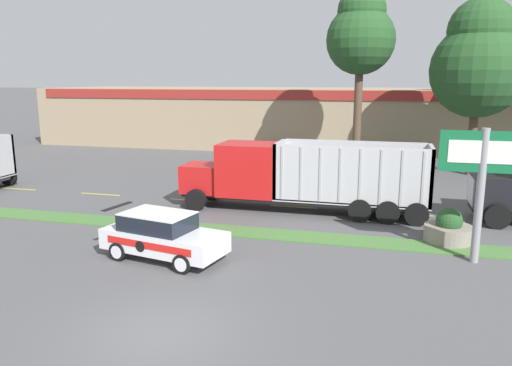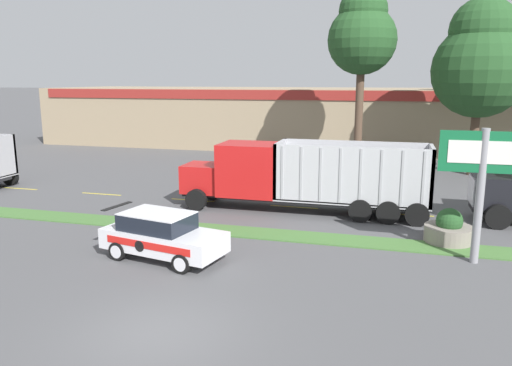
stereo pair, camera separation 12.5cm
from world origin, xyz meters
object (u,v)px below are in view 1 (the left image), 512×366
dump_truck_mid (278,177)px  stone_planter (448,230)px  rally_car (162,235)px  store_sign_post (482,168)px

dump_truck_mid → stone_planter: dump_truck_mid is taller
dump_truck_mid → rally_car: dump_truck_mid is taller
rally_car → stone_planter: bearing=24.1°
store_sign_post → dump_truck_mid: bearing=147.3°
store_sign_post → stone_planter: store_sign_post is taller
store_sign_post → stone_planter: bearing=108.0°
rally_car → store_sign_post: (10.59, 2.44, 2.46)m
dump_truck_mid → store_sign_post: size_ratio=2.54×
rally_car → stone_planter: rally_car is taller
rally_car → store_sign_post: bearing=13.0°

